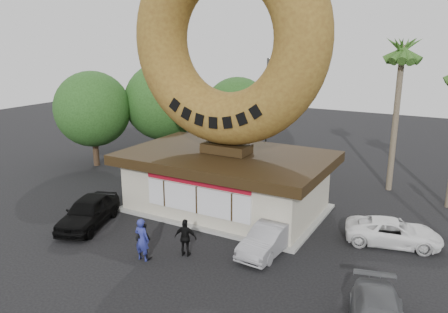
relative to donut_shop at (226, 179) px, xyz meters
name	(u,v)px	position (x,y,z in m)	size (l,w,h in m)	color
ground	(163,252)	(0.00, -5.98, -1.77)	(90.00, 90.00, 0.00)	black
donut_shop	(226,179)	(0.00, 0.00, 0.00)	(11.20, 7.20, 3.80)	beige
giant_donut	(227,39)	(0.00, 0.02, 7.57)	(11.07, 11.07, 2.82)	olive
tree_west	(163,102)	(-9.50, 7.02, 2.87)	(6.00, 6.00, 7.65)	#473321
tree_mid	(237,111)	(-4.00, 9.02, 2.25)	(5.20, 5.20, 6.63)	#473321
tree_far	(93,109)	(-13.00, 3.02, 2.56)	(5.60, 5.60, 7.14)	#473321
palm_near	(402,55)	(7.50, 8.02, 6.65)	(2.60, 2.60, 9.75)	#726651
street_lamp	(269,106)	(-1.86, 10.02, 2.72)	(2.11, 0.20, 8.00)	#59595E
person_left	(142,240)	(-0.33, -6.96, -0.80)	(0.70, 0.46, 1.93)	navy
person_center	(143,241)	(-0.41, -6.81, -0.94)	(0.80, 0.62, 1.65)	black
person_right	(186,238)	(1.11, -5.73, -0.90)	(1.01, 0.42, 1.72)	black
car_black	(88,212)	(-5.10, -5.45, -1.00)	(1.82, 4.52, 1.54)	black
car_silver	(269,238)	(4.16, -3.59, -1.12)	(1.37, 3.93, 1.30)	#959499
car_white	(393,232)	(8.95, -0.03, -1.16)	(2.00, 4.34, 1.20)	white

